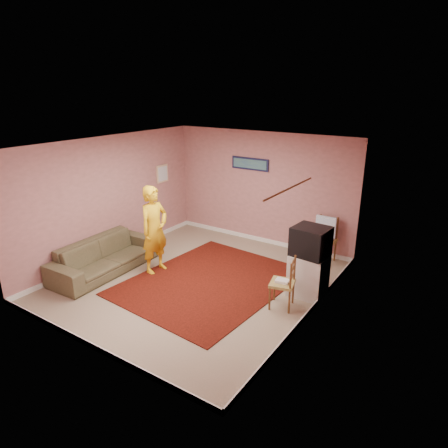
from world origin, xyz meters
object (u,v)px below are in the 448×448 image
Objects in this scene: crt_tv at (311,241)px; person at (154,230)px; tv_cabinet at (308,275)px; chair_a at (325,235)px; chair_b at (283,277)px; sofa at (105,256)px.

person is at bearing -160.53° from crt_tv.
tv_cabinet is 0.64m from crt_tv.
chair_b is (0.06, -2.15, -0.05)m from chair_a.
sofa is 1.28× the size of person.
chair_b is at bearing -108.03° from tv_cabinet.
tv_cabinet is at bearing 148.26° from chair_b.
crt_tv is at bearing -79.35° from chair_a.
chair_b is 3.62m from sofa.
chair_b is 0.22× the size of sofa.
tv_cabinet is 0.44× the size of person.
chair_a is 4.52m from sofa.
chair_a reaches higher than chair_b.
tv_cabinet is at bearing -79.13° from chair_a.
person reaches higher than crt_tv.
tv_cabinet is at bearing 0.00° from crt_tv.
chair_b reaches higher than tv_cabinet.
sofa is 1.16m from person.
chair_a is 0.23× the size of sofa.
chair_b is (-0.21, -0.63, 0.16)m from tv_cabinet.
chair_a is at bearing 99.97° from tv_cabinet.
person is (-2.91, -0.76, -0.14)m from crt_tv.
chair_a is 0.30× the size of person.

